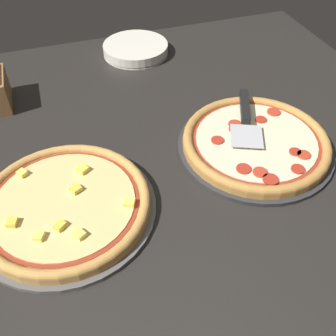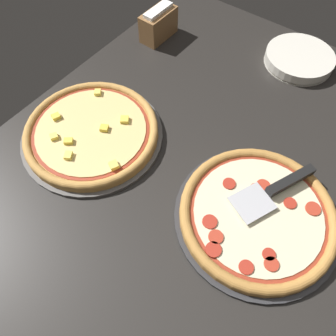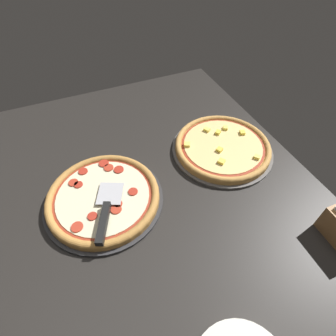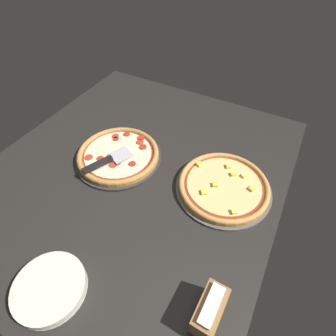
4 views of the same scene
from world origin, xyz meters
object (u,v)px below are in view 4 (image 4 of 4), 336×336
(serving_spatula, at_px, (103,162))
(napkin_holder, at_px, (209,310))
(pizza_front, at_px, (118,154))
(plate_stack, at_px, (50,288))
(pizza_back, at_px, (224,185))

(serving_spatula, bearing_deg, napkin_holder, 62.67)
(pizza_front, bearing_deg, serving_spatula, -7.66)
(plate_stack, bearing_deg, napkin_holder, 109.83)
(pizza_front, relative_size, serving_spatula, 1.63)
(pizza_front, bearing_deg, napkin_holder, 55.97)
(pizza_front, height_order, pizza_back, pizza_back)
(plate_stack, bearing_deg, serving_spatula, -160.90)
(pizza_front, height_order, serving_spatula, serving_spatula)
(pizza_back, bearing_deg, plate_stack, -27.76)
(pizza_back, distance_m, plate_stack, 0.70)
(serving_spatula, height_order, napkin_holder, napkin_holder)
(serving_spatula, bearing_deg, pizza_back, 106.06)
(pizza_back, height_order, napkin_holder, napkin_holder)
(napkin_holder, bearing_deg, pizza_back, -165.20)
(pizza_back, height_order, serving_spatula, serving_spatula)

